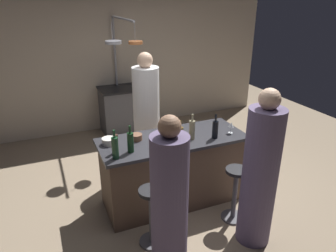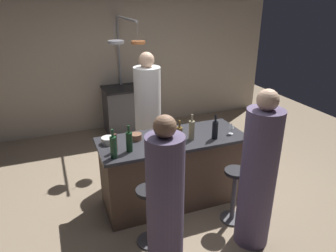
% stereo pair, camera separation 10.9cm
% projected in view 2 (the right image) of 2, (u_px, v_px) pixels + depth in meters
% --- Properties ---
extents(ground_plane, '(9.00, 9.00, 0.00)m').
position_uv_depth(ground_plane, '(172.00, 200.00, 4.15)').
color(ground_plane, gray).
extents(back_wall, '(6.40, 0.16, 2.60)m').
position_uv_depth(back_wall, '(118.00, 62.00, 6.10)').
color(back_wall, '#BCAD99').
rests_on(back_wall, ground_plane).
extents(kitchen_island, '(1.80, 0.72, 0.90)m').
position_uv_depth(kitchen_island, '(172.00, 170.00, 3.97)').
color(kitchen_island, brown).
rests_on(kitchen_island, ground_plane).
extents(stove_range, '(0.80, 0.64, 0.89)m').
position_uv_depth(stove_range, '(125.00, 110.00, 6.08)').
color(stove_range, '#47474C').
rests_on(stove_range, ground_plane).
extents(chef, '(0.38, 0.38, 1.80)m').
position_uv_depth(chef, '(148.00, 118.00, 4.59)').
color(chef, white).
rests_on(chef, ground_plane).
extents(bar_stool_right, '(0.28, 0.28, 0.68)m').
position_uv_depth(bar_stool_right, '(234.00, 193.00, 3.64)').
color(bar_stool_right, '#4C4C51').
rests_on(bar_stool_right, ground_plane).
extents(guest_right, '(0.36, 0.36, 1.72)m').
position_uv_depth(guest_right, '(258.00, 177.00, 3.17)').
color(guest_right, '#594C6B').
rests_on(guest_right, ground_plane).
extents(bar_stool_left, '(0.28, 0.28, 0.68)m').
position_uv_depth(bar_stool_left, '(149.00, 214.00, 3.30)').
color(bar_stool_left, '#4C4C51').
rests_on(bar_stool_left, ground_plane).
extents(guest_left, '(0.34, 0.34, 1.62)m').
position_uv_depth(guest_left, '(165.00, 205.00, 2.82)').
color(guest_left, '#594C6B').
rests_on(guest_left, ground_plane).
extents(overhead_pot_rack, '(0.58, 1.34, 2.17)m').
position_uv_depth(overhead_pot_rack, '(123.00, 53.00, 5.29)').
color(overhead_pot_rack, gray).
rests_on(overhead_pot_rack, ground_plane).
extents(cutting_board, '(0.32, 0.22, 0.02)m').
position_uv_depth(cutting_board, '(170.00, 134.00, 3.89)').
color(cutting_board, '#997047').
rests_on(cutting_board, kitchen_island).
extents(pepper_mill, '(0.05, 0.05, 0.21)m').
position_uv_depth(pepper_mill, '(115.00, 143.00, 3.43)').
color(pepper_mill, '#382319').
rests_on(pepper_mill, kitchen_island).
extents(wine_bottle_red, '(0.07, 0.07, 0.31)m').
position_uv_depth(wine_bottle_red, '(129.00, 141.00, 3.43)').
color(wine_bottle_red, '#143319').
rests_on(wine_bottle_red, kitchen_island).
extents(wine_bottle_white, '(0.07, 0.07, 0.32)m').
position_uv_depth(wine_bottle_white, '(192.00, 130.00, 3.72)').
color(wine_bottle_white, gray).
rests_on(wine_bottle_white, kitchen_island).
extents(wine_bottle_green, '(0.07, 0.07, 0.33)m').
position_uv_depth(wine_bottle_green, '(113.00, 147.00, 3.29)').
color(wine_bottle_green, '#193D23').
rests_on(wine_bottle_green, kitchen_island).
extents(wine_bottle_dark, '(0.07, 0.07, 0.30)m').
position_uv_depth(wine_bottle_dark, '(215.00, 130.00, 3.75)').
color(wine_bottle_dark, black).
rests_on(wine_bottle_dark, kitchen_island).
extents(wine_bottle_amber, '(0.07, 0.07, 0.30)m').
position_uv_depth(wine_bottle_amber, '(179.00, 135.00, 3.59)').
color(wine_bottle_amber, brown).
rests_on(wine_bottle_amber, kitchen_island).
extents(wine_glass_near_left_guest, '(0.07, 0.07, 0.15)m').
position_uv_depth(wine_glass_near_left_guest, '(231.00, 126.00, 3.87)').
color(wine_glass_near_left_guest, silver).
rests_on(wine_glass_near_left_guest, kitchen_island).
extents(wine_glass_near_right_guest, '(0.07, 0.07, 0.15)m').
position_uv_depth(wine_glass_near_right_guest, '(174.00, 139.00, 3.53)').
color(wine_glass_near_right_guest, silver).
rests_on(wine_glass_near_right_guest, kitchen_island).
extents(wine_glass_by_chef, '(0.07, 0.07, 0.15)m').
position_uv_depth(wine_glass_by_chef, '(161.00, 133.00, 3.68)').
color(wine_glass_by_chef, silver).
rests_on(wine_glass_by_chef, kitchen_island).
extents(mixing_bowl_wooden, '(0.14, 0.14, 0.07)m').
position_uv_depth(mixing_bowl_wooden, '(136.00, 137.00, 3.75)').
color(mixing_bowl_wooden, brown).
rests_on(mixing_bowl_wooden, kitchen_island).
extents(mixing_bowl_ceramic, '(0.16, 0.16, 0.08)m').
position_uv_depth(mixing_bowl_ceramic, '(108.00, 140.00, 3.65)').
color(mixing_bowl_ceramic, silver).
rests_on(mixing_bowl_ceramic, kitchen_island).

